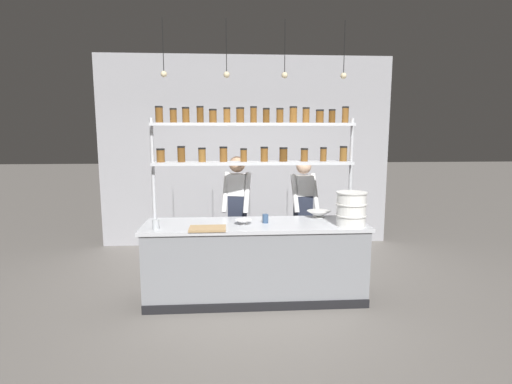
% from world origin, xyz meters
% --- Properties ---
extents(ground_plane, '(40.00, 40.00, 0.00)m').
position_xyz_m(ground_plane, '(0.00, 0.00, 0.00)').
color(ground_plane, slate).
extents(back_wall, '(5.00, 0.12, 3.25)m').
position_xyz_m(back_wall, '(0.00, 2.39, 1.62)').
color(back_wall, '#939399').
rests_on(back_wall, ground_plane).
extents(prep_counter, '(2.60, 0.76, 0.92)m').
position_xyz_m(prep_counter, '(0.00, -0.00, 0.46)').
color(prep_counter, gray).
rests_on(prep_counter, ground_plane).
extents(spice_shelf_unit, '(2.49, 0.28, 2.29)m').
position_xyz_m(spice_shelf_unit, '(-0.01, 0.33, 1.82)').
color(spice_shelf_unit, '#B7BABF').
rests_on(spice_shelf_unit, ground_plane).
extents(chef_left, '(0.41, 0.34, 1.66)m').
position_xyz_m(chef_left, '(-0.20, 0.66, 0.96)').
color(chef_left, black).
rests_on(chef_left, ground_plane).
extents(chef_center, '(0.40, 0.32, 1.62)m').
position_xyz_m(chef_center, '(0.71, 0.76, 0.93)').
color(chef_center, black).
rests_on(chef_center, ground_plane).
extents(container_stack, '(0.35, 0.35, 0.39)m').
position_xyz_m(container_stack, '(1.08, -0.20, 1.12)').
color(container_stack, white).
rests_on(container_stack, prep_counter).
extents(cutting_board, '(0.40, 0.26, 0.02)m').
position_xyz_m(cutting_board, '(-0.54, -0.26, 0.93)').
color(cutting_board, '#A88456').
rests_on(cutting_board, prep_counter).
extents(prep_bowl_near_left, '(0.20, 0.20, 0.06)m').
position_xyz_m(prep_bowl_near_left, '(-0.14, -0.04, 0.95)').
color(prep_bowl_near_left, white).
rests_on(prep_bowl_near_left, prep_counter).
extents(prep_bowl_center_front, '(0.30, 0.30, 0.08)m').
position_xyz_m(prep_bowl_center_front, '(0.81, 0.27, 0.96)').
color(prep_bowl_center_front, silver).
rests_on(prep_bowl_center_front, prep_counter).
extents(serving_cup_front, '(0.07, 0.07, 0.10)m').
position_xyz_m(serving_cup_front, '(0.12, 0.01, 0.97)').
color(serving_cup_front, '#334C70').
rests_on(serving_cup_front, prep_counter).
extents(serving_cup_by_board, '(0.08, 0.08, 0.10)m').
position_xyz_m(serving_cup_by_board, '(-1.11, -0.20, 0.97)').
color(serving_cup_by_board, '#B2B7BC').
rests_on(serving_cup_by_board, prep_counter).
extents(pendant_light_row, '(2.07, 0.07, 0.63)m').
position_xyz_m(pendant_light_row, '(0.00, 0.00, 2.63)').
color(pendant_light_row, black).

